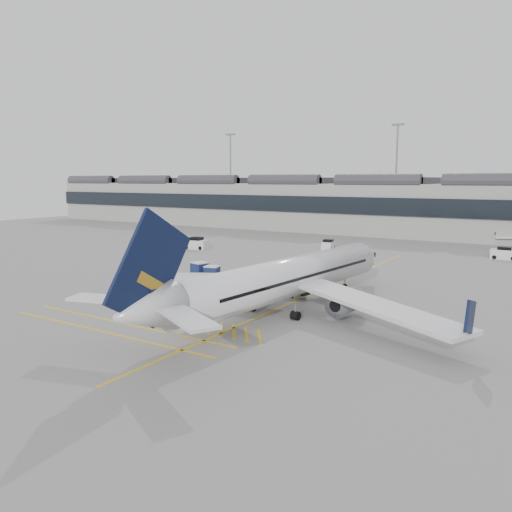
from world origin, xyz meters
The scene contains 18 objects.
ground centered at (0.00, 0.00, 0.00)m, with size 220.00×220.00×0.00m, color gray.
terminal centered at (0.00, 71.93, 6.14)m, with size 200.00×20.45×12.40m.
light_masts centered at (-1.67, 86.00, 14.49)m, with size 113.00×0.60×25.45m.
apron_markings centered at (10.00, 10.00, 0.01)m, with size 0.25×60.00×0.01m, color gold.
airliner_main centered at (10.93, 0.54, 2.96)m, with size 34.55×37.91×10.08m.
belt_loader centered at (8.11, 6.61, 0.55)m, with size 4.70×2.86×1.87m.
baggage_cart_a centered at (7.58, 1.80, 0.95)m, with size 1.76×1.48×1.78m.
baggage_cart_b centered at (-2.80, 7.86, 0.99)m, with size 2.06×1.85×1.84m.
baggage_cart_c centered at (-5.04, 8.32, 1.09)m, with size 2.26×2.00×2.04m.
baggage_cart_d centered at (-1.60, 1.82, 1.05)m, with size 2.26×2.06×1.96m.
ramp_agent_a centered at (3.81, 6.46, 0.87)m, with size 0.63×0.41×1.73m, color #FF550D.
ramp_agent_b centered at (5.94, 5.63, 0.96)m, with size 0.93×0.73×1.92m, color #FF480D.
pushback_tug centered at (-3.34, -1.04, 0.61)m, with size 2.72×2.02×1.36m.
safety_cone_nose centered at (8.21, 19.38, 0.23)m, with size 0.34×0.34×0.47m, color #F24C0A.
safety_cone_engine centered at (12.66, 6.61, 0.22)m, with size 0.32×0.32×0.45m, color #F24C0A.
service_van_left centered at (-22.12, 28.74, 0.92)m, with size 4.25×2.55×2.06m.
service_van_mid centered at (-2.55, 40.55, 0.78)m, with size 2.24×3.61×1.73m.
service_van_right centered at (24.39, 44.64, 0.87)m, with size 3.78×1.91×1.94m.
Camera 1 is at (32.31, -38.13, 11.83)m, focal length 35.00 mm.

